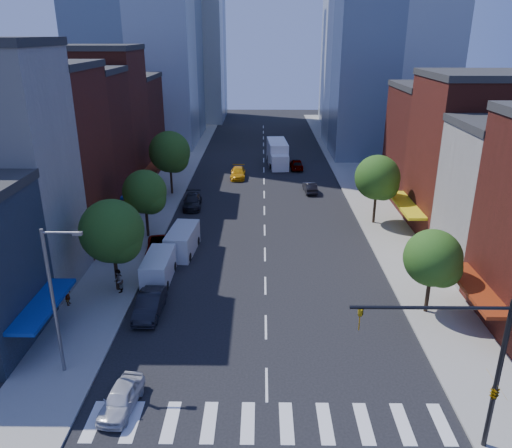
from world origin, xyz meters
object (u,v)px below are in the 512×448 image
at_px(parked_car_front, 121,398).
at_px(parked_car_third, 160,248).
at_px(parked_car_second, 150,305).
at_px(traffic_car_far, 296,164).
at_px(traffic_car_oncoming, 310,187).
at_px(cargo_van_near, 158,268).
at_px(pedestrian_far, 118,281).
at_px(taxi, 238,173).
at_px(pedestrian_near, 68,294).
at_px(box_truck, 278,154).
at_px(parked_car_rear, 192,201).
at_px(cargo_van_far, 182,241).

bearing_deg(parked_car_front, parked_car_third, 102.14).
bearing_deg(parked_car_second, traffic_car_far, 72.91).
bearing_deg(traffic_car_oncoming, parked_car_third, 47.63).
distance_m(parked_car_second, cargo_van_near, 5.26).
bearing_deg(cargo_van_near, parked_car_second, -85.30).
bearing_deg(traffic_car_oncoming, traffic_car_far, -89.09).
xyz_separation_m(traffic_car_oncoming, pedestrian_far, (-17.07, -26.46, 0.42)).
bearing_deg(cargo_van_near, taxi, 81.10).
xyz_separation_m(pedestrian_near, pedestrian_far, (3.21, 1.94, 0.11)).
bearing_deg(pedestrian_near, parked_car_third, -34.88).
distance_m(cargo_van_near, taxi, 31.21).
bearing_deg(pedestrian_far, taxi, 156.57).
bearing_deg(box_truck, pedestrian_near, -115.21).
height_order(parked_car_rear, taxi, parked_car_rear).
distance_m(parked_car_front, cargo_van_far, 20.27).
xyz_separation_m(box_truck, pedestrian_near, (-16.58, -42.26, -0.73)).
bearing_deg(cargo_van_near, pedestrian_far, -138.94).
relative_size(cargo_van_near, box_truck, 0.56).
height_order(parked_car_front, parked_car_rear, parked_car_rear).
bearing_deg(cargo_van_near, parked_car_third, 100.00).
distance_m(parked_car_front, cargo_van_near, 14.86).
bearing_deg(parked_car_rear, parked_car_front, -92.65).
height_order(parked_car_front, pedestrian_near, pedestrian_near).
xyz_separation_m(taxi, traffic_car_far, (8.42, 4.84, 0.04)).
bearing_deg(cargo_van_near, traffic_car_oncoming, 59.61).
bearing_deg(parked_car_front, cargo_van_near, 100.58).
height_order(parked_car_rear, cargo_van_near, cargo_van_near).
distance_m(parked_car_front, pedestrian_near, 12.59).
height_order(taxi, traffic_car_far, traffic_car_far).
height_order(parked_car_second, pedestrian_near, pedestrian_near).
distance_m(parked_car_rear, traffic_car_far, 21.78).
xyz_separation_m(parked_car_third, traffic_car_far, (14.31, 30.67, 0.04)).
relative_size(cargo_van_far, pedestrian_near, 3.38).
relative_size(traffic_car_oncoming, traffic_car_far, 0.90).
xyz_separation_m(parked_car_rear, traffic_car_oncoming, (14.09, 5.96, -0.06)).
height_order(parked_car_front, pedestrian_far, pedestrian_far).
bearing_deg(taxi, parked_car_front, -95.42).
bearing_deg(pedestrian_far, traffic_car_far, 146.64).
height_order(parked_car_third, traffic_car_far, traffic_car_far).
bearing_deg(parked_car_second, parked_car_rear, 90.77).
distance_m(pedestrian_near, pedestrian_far, 3.76).
height_order(parked_car_rear, cargo_van_far, cargo_van_far).
distance_m(parked_car_second, traffic_car_far, 42.91).
height_order(parked_car_second, taxi, parked_car_second).
bearing_deg(traffic_car_oncoming, parked_car_rear, 19.00).
bearing_deg(parked_car_front, box_truck, 86.60).
distance_m(parked_car_third, traffic_car_far, 33.85).
distance_m(taxi, pedestrian_far, 33.93).
distance_m(cargo_van_near, pedestrian_far, 3.46).
bearing_deg(parked_car_second, pedestrian_near, 171.21).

